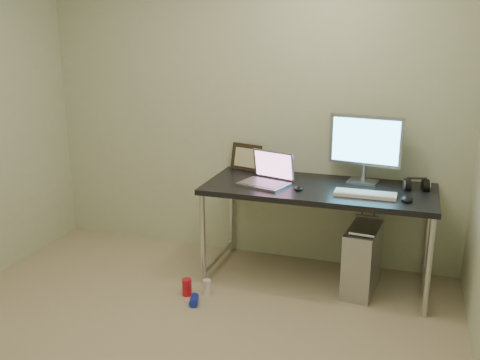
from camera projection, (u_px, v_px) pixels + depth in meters
wall_back at (247, 109)px, 4.35m from camera, size 3.50×0.02×2.50m
desk at (319, 196)px, 3.97m from camera, size 1.68×0.74×0.75m
tower_computer at (362, 259)px, 3.92m from camera, size 0.25×0.49×0.52m
cable_a at (362, 221)px, 4.24m from camera, size 0.01×0.16×0.69m
cable_b at (373, 226)px, 4.20m from camera, size 0.02×0.11×0.71m
can_red at (187, 287)px, 3.88m from camera, size 0.08×0.08×0.13m
can_white at (207, 287)px, 3.90m from camera, size 0.07×0.07×0.11m
can_blue at (194, 300)px, 3.76m from camera, size 0.09×0.13×0.06m
laptop at (268, 177)px, 4.01m from camera, size 0.42×0.37×0.24m
monitor at (365, 144)px, 3.98m from camera, size 0.54×0.19×0.51m
keyboard at (365, 194)px, 3.72m from camera, size 0.42×0.14×0.03m
mouse_right at (407, 198)px, 3.61m from camera, size 0.08×0.13×0.04m
mouse_left at (299, 187)px, 3.87m from camera, size 0.07×0.11×0.03m
headphones at (416, 186)px, 3.86m from camera, size 0.19×0.11×0.12m
picture_frame at (246, 157)px, 4.39m from camera, size 0.28×0.15×0.22m
webcam at (270, 163)px, 4.28m from camera, size 0.04×0.04×0.12m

